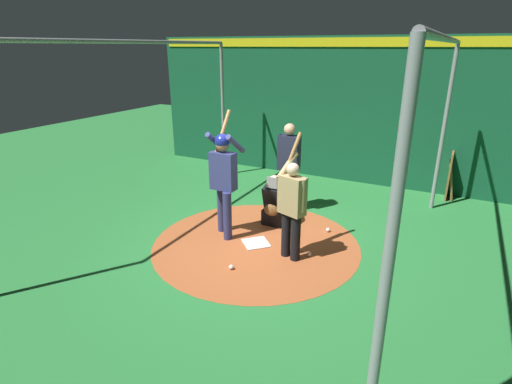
{
  "coord_description": "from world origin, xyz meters",
  "views": [
    {
      "loc": [
        5.46,
        2.81,
        3.21
      ],
      "look_at": [
        0.0,
        0.0,
        0.95
      ],
      "focal_mm": 27.93,
      "sensor_mm": 36.0,
      "label": 1
    }
  ],
  "objects_px": {
    "catcher": "(274,205)",
    "baseball_0": "(309,254)",
    "baseball_1": "(328,230)",
    "baseball_2": "(231,267)",
    "bat_rack": "(450,176)",
    "batter": "(223,175)",
    "home_plate": "(256,243)",
    "umpire": "(289,163)",
    "visitor": "(292,205)"
  },
  "relations": [
    {
      "from": "catcher",
      "to": "baseball_2",
      "type": "distance_m",
      "value": 1.84
    },
    {
      "from": "baseball_0",
      "to": "baseball_1",
      "type": "relative_size",
      "value": 1.0
    },
    {
      "from": "catcher",
      "to": "baseball_0",
      "type": "distance_m",
      "value": 1.39
    },
    {
      "from": "catcher",
      "to": "baseball_0",
      "type": "xyz_separation_m",
      "value": [
        0.88,
        1.03,
        -0.34
      ]
    },
    {
      "from": "home_plate",
      "to": "bat_rack",
      "type": "height_order",
      "value": "bat_rack"
    },
    {
      "from": "umpire",
      "to": "baseball_1",
      "type": "xyz_separation_m",
      "value": [
        0.6,
        1.06,
        -0.98
      ]
    },
    {
      "from": "batter",
      "to": "bat_rack",
      "type": "height_order",
      "value": "batter"
    },
    {
      "from": "home_plate",
      "to": "batter",
      "type": "relative_size",
      "value": 0.19
    },
    {
      "from": "visitor",
      "to": "bat_rack",
      "type": "distance_m",
      "value": 4.64
    },
    {
      "from": "batter",
      "to": "umpire",
      "type": "xyz_separation_m",
      "value": [
        -1.54,
        0.57,
        -0.11
      ]
    },
    {
      "from": "home_plate",
      "to": "catcher",
      "type": "distance_m",
      "value": 0.96
    },
    {
      "from": "batter",
      "to": "baseball_0",
      "type": "bearing_deg",
      "value": 87.68
    },
    {
      "from": "umpire",
      "to": "baseball_0",
      "type": "xyz_separation_m",
      "value": [
        1.61,
        1.07,
        -0.98
      ]
    },
    {
      "from": "visitor",
      "to": "batter",
      "type": "bearing_deg",
      "value": -80.47
    },
    {
      "from": "home_plate",
      "to": "catcher",
      "type": "height_order",
      "value": "catcher"
    },
    {
      "from": "catcher",
      "to": "umpire",
      "type": "distance_m",
      "value": 0.97
    },
    {
      "from": "umpire",
      "to": "bat_rack",
      "type": "relative_size",
      "value": 1.72
    },
    {
      "from": "home_plate",
      "to": "umpire",
      "type": "height_order",
      "value": "umpire"
    },
    {
      "from": "baseball_1",
      "to": "baseball_2",
      "type": "relative_size",
      "value": 1.0
    },
    {
      "from": "catcher",
      "to": "umpire",
      "type": "bearing_deg",
      "value": -177.08
    },
    {
      "from": "bat_rack",
      "to": "baseball_0",
      "type": "distance_m",
      "value": 4.38
    },
    {
      "from": "batter",
      "to": "catcher",
      "type": "height_order",
      "value": "batter"
    },
    {
      "from": "baseball_2",
      "to": "umpire",
      "type": "bearing_deg",
      "value": -176.64
    },
    {
      "from": "home_plate",
      "to": "batter",
      "type": "xyz_separation_m",
      "value": [
        -0.07,
        -0.66,
        1.12
      ]
    },
    {
      "from": "home_plate",
      "to": "bat_rack",
      "type": "bearing_deg",
      "value": 144.72
    },
    {
      "from": "umpire",
      "to": "baseball_2",
      "type": "xyz_separation_m",
      "value": [
        2.54,
        0.15,
        -0.98
      ]
    },
    {
      "from": "batter",
      "to": "baseball_2",
      "type": "xyz_separation_m",
      "value": [
        1.0,
        0.71,
        -1.09
      ]
    },
    {
      "from": "batter",
      "to": "baseball_1",
      "type": "xyz_separation_m",
      "value": [
        -0.94,
        1.63,
        -1.09
      ]
    },
    {
      "from": "catcher",
      "to": "baseball_0",
      "type": "relative_size",
      "value": 13.27
    },
    {
      "from": "home_plate",
      "to": "baseball_1",
      "type": "relative_size",
      "value": 5.68
    },
    {
      "from": "umpire",
      "to": "baseball_1",
      "type": "height_order",
      "value": "umpire"
    },
    {
      "from": "home_plate",
      "to": "umpire",
      "type": "xyz_separation_m",
      "value": [
        -1.61,
        -0.1,
        1.01
      ]
    },
    {
      "from": "baseball_2",
      "to": "bat_rack",
      "type": "bearing_deg",
      "value": 150.65
    },
    {
      "from": "batter",
      "to": "baseball_0",
      "type": "relative_size",
      "value": 29.41
    },
    {
      "from": "catcher",
      "to": "visitor",
      "type": "relative_size",
      "value": 0.5
    },
    {
      "from": "batter",
      "to": "baseball_1",
      "type": "bearing_deg",
      "value": 120.09
    },
    {
      "from": "catcher",
      "to": "baseball_1",
      "type": "xyz_separation_m",
      "value": [
        -0.13,
        1.02,
        -0.34
      ]
    },
    {
      "from": "catcher",
      "to": "bat_rack",
      "type": "bearing_deg",
      "value": 137.13
    },
    {
      "from": "bat_rack",
      "to": "baseball_2",
      "type": "relative_size",
      "value": 14.2
    },
    {
      "from": "bat_rack",
      "to": "baseball_0",
      "type": "relative_size",
      "value": 14.2
    },
    {
      "from": "visitor",
      "to": "baseball_0",
      "type": "xyz_separation_m",
      "value": [
        -0.16,
        0.27,
        -0.87
      ]
    },
    {
      "from": "baseball_0",
      "to": "home_plate",
      "type": "bearing_deg",
      "value": -89.92
    },
    {
      "from": "visitor",
      "to": "bat_rack",
      "type": "height_order",
      "value": "visitor"
    },
    {
      "from": "visitor",
      "to": "baseball_1",
      "type": "distance_m",
      "value": 1.48
    },
    {
      "from": "batter",
      "to": "baseball_0",
      "type": "height_order",
      "value": "batter"
    },
    {
      "from": "catcher",
      "to": "bat_rack",
      "type": "height_order",
      "value": "bat_rack"
    },
    {
      "from": "baseball_2",
      "to": "visitor",
      "type": "bearing_deg",
      "value": 139.79
    },
    {
      "from": "baseball_1",
      "to": "baseball_0",
      "type": "bearing_deg",
      "value": 0.26
    },
    {
      "from": "bat_rack",
      "to": "baseball_0",
      "type": "xyz_separation_m",
      "value": [
        3.96,
        -1.83,
        -0.45
      ]
    },
    {
      "from": "catcher",
      "to": "visitor",
      "type": "bearing_deg",
      "value": 36.38
    }
  ]
}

